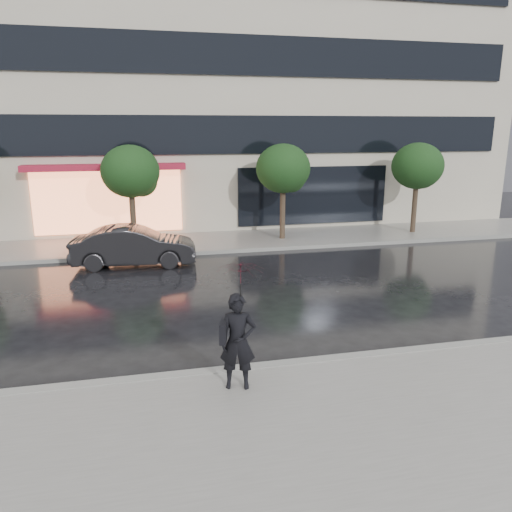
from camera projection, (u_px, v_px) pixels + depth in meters
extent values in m
plane|color=black|center=(274.00, 347.00, 10.78)|extent=(120.00, 120.00, 0.00)
cube|color=slate|center=(328.00, 432.00, 7.70)|extent=(60.00, 4.50, 0.12)
cube|color=slate|center=(210.00, 242.00, 20.44)|extent=(60.00, 3.50, 0.12)
cube|color=gray|center=(287.00, 365.00, 9.82)|extent=(60.00, 0.25, 0.14)
cube|color=gray|center=(216.00, 252.00, 18.78)|extent=(60.00, 0.25, 0.14)
cube|color=#BAB29D|center=(186.00, 39.00, 25.51)|extent=(30.00, 12.00, 18.00)
cube|color=black|center=(202.00, 135.00, 20.97)|extent=(28.00, 0.12, 1.60)
cube|color=black|center=(200.00, 54.00, 20.17)|extent=(28.00, 0.12, 1.60)
cube|color=#FF8C59|center=(108.00, 202.00, 20.77)|extent=(6.00, 0.10, 2.60)
cube|color=maroon|center=(105.00, 167.00, 20.10)|extent=(6.40, 0.70, 0.25)
cube|color=black|center=(313.00, 195.00, 22.72)|extent=(7.00, 0.10, 2.60)
cube|color=#4C4C54|center=(494.00, 84.00, 40.79)|extent=(12.00, 12.00, 16.00)
cylinder|color=#33261C|center=(133.00, 221.00, 19.30)|extent=(0.22, 0.22, 2.20)
ellipsoid|color=black|center=(130.00, 171.00, 18.82)|extent=(2.20, 2.20, 1.98)
sphere|color=black|center=(142.00, 181.00, 19.20)|extent=(1.20, 1.20, 1.20)
cylinder|color=#33261C|center=(282.00, 215.00, 20.59)|extent=(0.22, 0.22, 2.20)
ellipsoid|color=black|center=(283.00, 168.00, 20.11)|extent=(2.20, 2.20, 1.98)
sphere|color=black|center=(291.00, 178.00, 20.48)|extent=(1.20, 1.20, 1.20)
cylinder|color=#33261C|center=(414.00, 210.00, 21.87)|extent=(0.22, 0.22, 2.20)
ellipsoid|color=black|center=(418.00, 166.00, 21.40)|extent=(2.20, 2.20, 1.98)
sphere|color=black|center=(423.00, 175.00, 21.77)|extent=(1.20, 1.20, 1.20)
imported|color=black|center=(134.00, 246.00, 16.98)|extent=(4.25, 1.75, 1.37)
imported|color=black|center=(238.00, 342.00, 8.70)|extent=(0.71, 0.54, 1.73)
imported|color=black|center=(241.00, 284.00, 8.44)|extent=(0.98, 0.99, 0.75)
cylinder|color=black|center=(241.00, 308.00, 8.54)|extent=(0.02, 0.02, 0.86)
cube|color=black|center=(223.00, 332.00, 8.60)|extent=(0.18, 0.34, 0.37)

